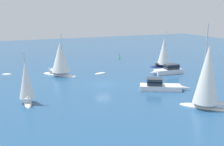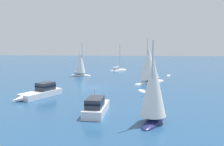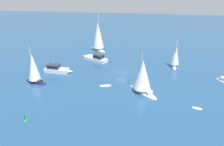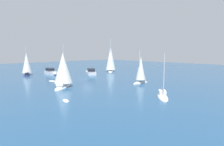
# 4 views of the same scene
# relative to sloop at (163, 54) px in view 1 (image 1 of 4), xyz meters

# --- Properties ---
(ground_plane) EXTENTS (160.00, 160.00, 0.00)m
(ground_plane) POSITION_rel_sloop_xyz_m (-18.09, -8.40, -2.96)
(ground_plane) COLOR navy
(sloop) EXTENTS (6.00, 3.62, 8.60)m
(sloop) POSITION_rel_sloop_xyz_m (0.00, 0.00, 0.00)
(sloop) COLOR #191E4C
(sloop) RESTS_ON ground
(yacht) EXTENTS (2.19, 4.67, 7.71)m
(yacht) POSITION_rel_sloop_xyz_m (-31.24, -13.02, -0.26)
(yacht) COLOR silver
(yacht) RESTS_ON ground
(powerboat) EXTENTS (7.11, 2.55, 2.93)m
(powerboat) POSITION_rel_sloop_xyz_m (-2.77, -6.00, -2.17)
(powerboat) COLOR white
(powerboat) RESTS_ON ground
(motor_cruiser) EXTENTS (7.98, 5.18, 1.93)m
(motor_cruiser) POSITION_rel_sloop_xyz_m (-10.67, -14.97, -2.25)
(motor_cruiser) COLOR white
(motor_cruiser) RESTS_ON ground
(sloop_1) EXTENTS (6.29, 6.44, 11.49)m
(sloop_1) POSITION_rel_sloop_xyz_m (-9.65, -24.30, 1.21)
(sloop_1) COLOR silver
(sloop_1) RESTS_ON ground
(skiff) EXTENTS (2.76, 1.67, 0.34)m
(skiff) POSITION_rel_sloop_xyz_m (-15.48, -0.26, -2.96)
(skiff) COLOR silver
(skiff) RESTS_ON ground
(skiff_1) EXTENTS (2.00, 1.28, 0.34)m
(skiff_1) POSITION_rel_sloop_xyz_m (-33.19, 6.57, -2.96)
(skiff_1) COLOR white
(skiff_1) RESTS_ON ground
(sloop_2) EXTENTS (6.63, 7.01, 8.83)m
(sloop_2) POSITION_rel_sloop_xyz_m (-23.30, 1.35, 0.13)
(sloop_2) COLOR white
(sloop_2) RESTS_ON ground
(channel_buoy) EXTENTS (0.66, 0.66, 1.52)m
(channel_buoy) POSITION_rel_sloop_xyz_m (-4.37, 14.26, -2.95)
(channel_buoy) COLOR green
(channel_buoy) RESTS_ON ground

